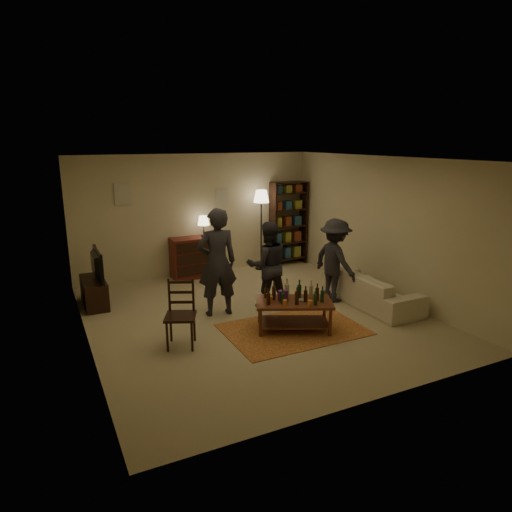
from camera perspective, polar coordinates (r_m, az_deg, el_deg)
floor at (r=8.05m, az=-0.09°, el=-7.52°), size 6.00×6.00×0.00m
room_shell at (r=10.11m, az=-10.93°, el=7.40°), size 6.00×6.00×6.00m
rug at (r=7.54m, az=4.69°, el=-9.12°), size 2.20×1.50×0.01m
coffee_table at (r=7.38m, az=4.75°, el=-6.07°), size 1.38×1.11×0.84m
dining_chair at (r=6.90m, az=-9.38°, el=-6.78°), size 0.58×0.58×1.02m
tv_stand at (r=8.95m, az=-19.62°, el=-3.49°), size 0.40×1.00×1.06m
dresser at (r=10.24m, az=-7.72°, el=-0.02°), size 1.00×0.50×1.36m
bookshelf at (r=11.15m, az=4.06°, el=4.21°), size 0.90×0.34×2.02m
floor_lamp at (r=10.57m, az=0.66°, el=6.76°), size 0.36×0.36×1.87m
sofa at (r=8.78m, az=14.14°, el=-3.97°), size 0.81×2.08×0.61m
person_left at (r=7.88m, az=-4.88°, el=-0.80°), size 0.74×0.53×1.89m
person_right at (r=8.24m, az=1.45°, el=-1.15°), size 0.88×0.75×1.59m
person_by_sofa at (r=8.69m, az=9.83°, el=-0.56°), size 0.69×1.08×1.58m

